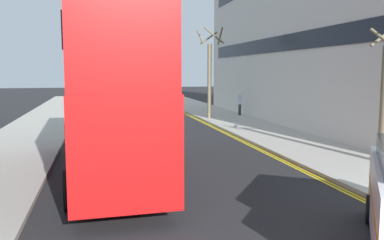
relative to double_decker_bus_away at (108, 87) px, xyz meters
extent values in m
cube|color=#ADA89E|center=(8.93, 5.30, -2.96)|extent=(4.00, 80.00, 0.14)
cube|color=#ADA89E|center=(-4.07, 5.30, -2.96)|extent=(4.00, 80.00, 0.14)
cube|color=yellow|center=(6.83, 3.30, -3.03)|extent=(0.10, 56.00, 0.01)
cube|color=yellow|center=(6.67, 3.30, -3.03)|extent=(0.10, 56.00, 0.01)
cube|color=#B20F0F|center=(0.00, 0.00, -1.29)|extent=(2.98, 10.90, 2.60)
cube|color=#B20F0F|center=(0.00, 0.00, 1.26)|extent=(2.92, 10.68, 2.50)
cube|color=black|center=(0.00, 0.00, -0.99)|extent=(2.99, 10.47, 0.84)
cube|color=black|center=(0.00, 0.00, 1.36)|extent=(2.97, 10.25, 0.80)
cube|color=yellow|center=(-0.24, 5.37, 0.26)|extent=(2.00, 0.15, 0.44)
cube|color=maroon|center=(0.00, 0.00, 2.56)|extent=(2.68, 9.81, 0.10)
cylinder|color=black|center=(-1.40, 3.29, -2.51)|extent=(0.35, 1.05, 1.04)
cylinder|color=black|center=(1.10, 3.40, -2.51)|extent=(0.35, 1.05, 1.04)
cylinder|color=black|center=(-1.10, -3.40, -2.51)|extent=(0.35, 1.05, 1.04)
cylinder|color=black|center=(1.40, -3.29, -2.51)|extent=(0.35, 1.05, 1.04)
cylinder|color=black|center=(5.82, -5.94, -2.69)|extent=(0.56, 0.69, 0.68)
cylinder|color=#2D2D38|center=(10.33, 16.38, -2.46)|extent=(0.22, 0.22, 0.85)
cube|color=silver|center=(10.33, 16.38, -1.76)|extent=(0.34, 0.22, 0.56)
sphere|color=beige|center=(10.33, 16.38, -1.37)|extent=(0.20, 0.20, 0.20)
cylinder|color=#6B6047|center=(10.03, -0.30, 1.74)|extent=(0.88, 0.15, 0.66)
cylinder|color=#6B6047|center=(9.63, -0.82, 1.75)|extent=(0.35, 0.91, 0.69)
cylinder|color=#6B6047|center=(7.55, 15.12, -0.21)|extent=(0.29, 0.29, 5.35)
cylinder|color=#6B6047|center=(8.32, 15.05, 3.00)|extent=(0.26, 1.59, 1.16)
cylinder|color=#6B6047|center=(7.63, 15.75, 2.90)|extent=(1.31, 0.29, 0.97)
cylinder|color=#6B6047|center=(6.83, 15.10, 2.97)|extent=(0.17, 1.49, 1.09)
cylinder|color=#6B6047|center=(7.68, 14.38, 2.99)|extent=(1.56, 0.38, 1.14)
cube|color=silver|center=(15.93, 12.08, 3.90)|extent=(10.00, 28.00, 13.86)
cube|color=black|center=(10.91, 12.08, 2.24)|extent=(0.04, 24.64, 1.00)
camera|label=1|loc=(-0.32, -14.19, 0.52)|focal=39.00mm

